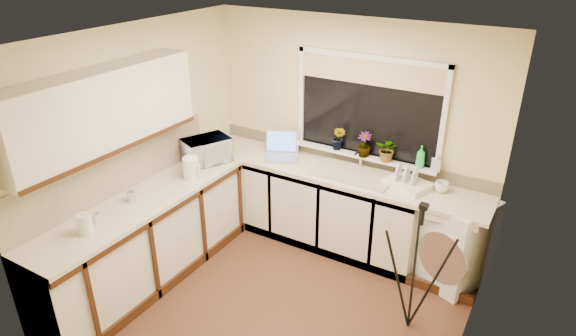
% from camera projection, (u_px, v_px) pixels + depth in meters
% --- Properties ---
extents(floor, '(3.20, 3.20, 0.00)m').
position_uv_depth(floor, '(277.00, 304.00, 4.63)').
color(floor, '#563022').
rests_on(floor, ground).
extents(ceiling, '(3.20, 3.20, 0.00)m').
position_uv_depth(ceiling, '(274.00, 41.00, 3.58)').
color(ceiling, white).
rests_on(ceiling, ground).
extents(wall_back, '(3.20, 0.00, 3.20)m').
position_uv_depth(wall_back, '(349.00, 133.00, 5.27)').
color(wall_back, beige).
rests_on(wall_back, ground).
extents(wall_front, '(3.20, 0.00, 3.20)m').
position_uv_depth(wall_front, '(143.00, 290.00, 2.94)').
color(wall_front, beige).
rests_on(wall_front, ground).
extents(wall_left, '(0.00, 3.00, 3.00)m').
position_uv_depth(wall_left, '(138.00, 151.00, 4.84)').
color(wall_left, beige).
rests_on(wall_left, ground).
extents(wall_right, '(0.00, 3.00, 3.00)m').
position_uv_depth(wall_right, '(473.00, 245.00, 3.37)').
color(wall_right, beige).
rests_on(wall_right, ground).
extents(base_cabinet_back, '(2.55, 0.60, 0.86)m').
position_uv_depth(base_cabinet_back, '(308.00, 202.00, 5.53)').
color(base_cabinet_back, silver).
rests_on(base_cabinet_back, floor).
extents(base_cabinet_left, '(0.54, 2.40, 0.86)m').
position_uv_depth(base_cabinet_left, '(148.00, 242.00, 4.81)').
color(base_cabinet_left, silver).
rests_on(base_cabinet_left, floor).
extents(worktop_back, '(3.20, 0.60, 0.04)m').
position_uv_depth(worktop_back, '(336.00, 173.00, 5.19)').
color(worktop_back, beige).
rests_on(worktop_back, base_cabinet_back).
extents(worktop_left, '(0.60, 2.40, 0.04)m').
position_uv_depth(worktop_left, '(142.00, 202.00, 4.62)').
color(worktop_left, beige).
rests_on(worktop_left, base_cabinet_left).
extents(upper_cabinet, '(0.28, 1.90, 0.70)m').
position_uv_depth(upper_cabinet, '(103.00, 111.00, 4.17)').
color(upper_cabinet, silver).
rests_on(upper_cabinet, wall_left).
extents(splashback_left, '(0.02, 2.40, 0.45)m').
position_uv_depth(splashback_left, '(117.00, 172.00, 4.65)').
color(splashback_left, beige).
rests_on(splashback_left, wall_left).
extents(splashback_back, '(3.20, 0.02, 0.14)m').
position_uv_depth(splashback_back, '(347.00, 155.00, 5.37)').
color(splashback_back, beige).
rests_on(splashback_back, wall_back).
extents(window_glass, '(1.50, 0.02, 1.00)m').
position_uv_depth(window_glass, '(368.00, 108.00, 5.03)').
color(window_glass, black).
rests_on(window_glass, wall_back).
extents(window_blind, '(1.50, 0.02, 0.25)m').
position_uv_depth(window_blind, '(370.00, 72.00, 4.85)').
color(window_blind, tan).
rests_on(window_blind, wall_back).
extents(windowsill, '(1.60, 0.14, 0.03)m').
position_uv_depth(windowsill, '(363.00, 156.00, 5.21)').
color(windowsill, white).
rests_on(windowsill, wall_back).
extents(sink, '(0.82, 0.46, 0.03)m').
position_uv_depth(sink, '(353.00, 174.00, 5.08)').
color(sink, tan).
rests_on(sink, worktop_back).
extents(faucet, '(0.03, 0.03, 0.24)m').
position_uv_depth(faucet, '(361.00, 159.00, 5.17)').
color(faucet, silver).
rests_on(faucet, worktop_back).
extents(washing_machine, '(0.81, 0.80, 0.89)m').
position_uv_depth(washing_machine, '(451.00, 239.00, 4.82)').
color(washing_machine, white).
rests_on(washing_machine, floor).
extents(laptop, '(0.48, 0.46, 0.27)m').
position_uv_depth(laptop, '(281.00, 150.00, 5.50)').
color(laptop, '#A3A3AB').
rests_on(laptop, worktop_back).
extents(kettle, '(0.17, 0.17, 0.22)m').
position_uv_depth(kettle, '(191.00, 168.00, 4.98)').
color(kettle, white).
rests_on(kettle, worktop_left).
extents(dish_rack, '(0.49, 0.43, 0.06)m').
position_uv_depth(dish_rack, '(408.00, 184.00, 4.84)').
color(dish_rack, white).
rests_on(dish_rack, worktop_back).
extents(tripod, '(0.74, 0.74, 1.24)m').
position_uv_depth(tripod, '(416.00, 269.00, 4.11)').
color(tripod, black).
rests_on(tripod, floor).
extents(glass_jug, '(0.12, 0.12, 0.18)m').
position_uv_depth(glass_jug, '(85.00, 224.00, 4.06)').
color(glass_jug, silver).
rests_on(glass_jug, worktop_left).
extents(steel_jar, '(0.07, 0.07, 0.10)m').
position_uv_depth(steel_jar, '(131.00, 197.00, 4.56)').
color(steel_jar, silver).
rests_on(steel_jar, worktop_left).
extents(microwave, '(0.50, 0.58, 0.27)m').
position_uv_depth(microwave, '(206.00, 150.00, 5.33)').
color(microwave, white).
rests_on(microwave, worktop_left).
extents(plant_b, '(0.16, 0.14, 0.27)m').
position_uv_depth(plant_b, '(339.00, 138.00, 5.25)').
color(plant_b, '#999999').
rests_on(plant_b, windowsill).
extents(plant_c, '(0.17, 0.17, 0.26)m').
position_uv_depth(plant_c, '(364.00, 144.00, 5.10)').
color(plant_c, '#999999').
rests_on(plant_c, windowsill).
extents(plant_d, '(0.24, 0.21, 0.25)m').
position_uv_depth(plant_d, '(388.00, 150.00, 4.99)').
color(plant_d, '#999999').
rests_on(plant_d, windowsill).
extents(soap_bottle_green, '(0.11, 0.11, 0.23)m').
position_uv_depth(soap_bottle_green, '(421.00, 157.00, 4.86)').
color(soap_bottle_green, green).
rests_on(soap_bottle_green, windowsill).
extents(soap_bottle_clear, '(0.11, 0.11, 0.18)m').
position_uv_depth(soap_bottle_clear, '(436.00, 162.00, 4.80)').
color(soap_bottle_clear, '#999999').
rests_on(soap_bottle_clear, windowsill).
extents(cup_back, '(0.16, 0.16, 0.11)m').
position_uv_depth(cup_back, '(442.00, 187.00, 4.73)').
color(cup_back, white).
rests_on(cup_back, worktop_back).
extents(cup_left, '(0.12, 0.12, 0.09)m').
position_uv_depth(cup_left, '(95.00, 218.00, 4.23)').
color(cup_left, beige).
rests_on(cup_left, worktop_left).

